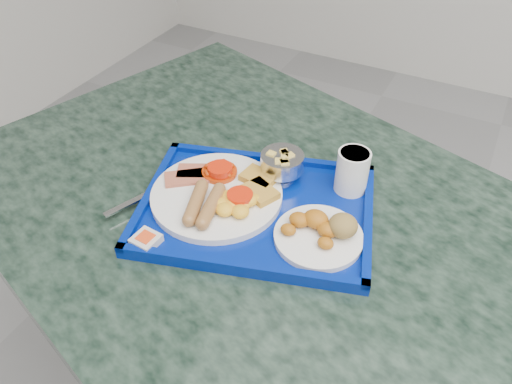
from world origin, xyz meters
TOP-DOWN VIEW (x-y plane):
  - table at (-1.11, 0.67)m, footprint 1.53×1.26m
  - tray at (-1.12, 0.66)m, footprint 0.52×0.44m
  - main_plate at (-1.20, 0.65)m, footprint 0.26×0.26m
  - bread_plate at (-0.98, 0.64)m, footprint 0.16×0.16m
  - fruit_bowl at (-1.12, 0.76)m, footprint 0.09×0.09m
  - juice_cup at (-0.98, 0.80)m, footprint 0.06×0.06m
  - spoon at (-1.27, 0.65)m, footprint 0.09×0.16m
  - knife at (-1.33, 0.59)m, footprint 0.08×0.18m
  - jam_packet at (-1.25, 0.48)m, footprint 0.05×0.05m

SIDE VIEW (x-z plane):
  - table at x=-1.11m, z-range 0.20..1.03m
  - tray at x=-1.12m, z-range 0.82..0.85m
  - knife at x=-1.33m, z-range 0.84..0.84m
  - spoon at x=-1.27m, z-range 0.84..0.85m
  - jam_packet at x=-1.25m, z-range 0.84..0.86m
  - main_plate at x=-1.20m, z-range 0.83..0.87m
  - bread_plate at x=-0.98m, z-range 0.83..0.88m
  - fruit_bowl at x=-1.12m, z-range 0.85..0.91m
  - juice_cup at x=-0.98m, z-range 0.84..0.93m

